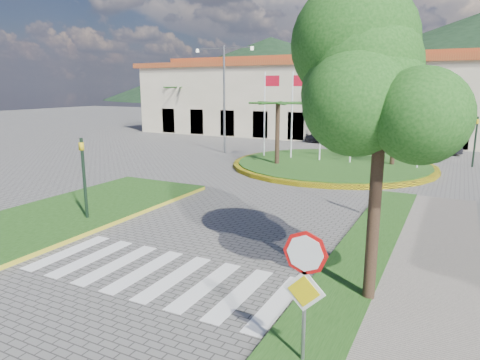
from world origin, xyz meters
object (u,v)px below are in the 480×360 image
at_px(roundabout_island, 332,164).
at_px(white_van, 285,131).
at_px(deciduous_tree, 383,80).
at_px(car_dark_b, 434,146).
at_px(car_dark_a, 323,137).
at_px(stop_sign, 305,278).

xyz_separation_m(roundabout_island, white_van, (-8.42, 13.33, 0.48)).
distance_m(deciduous_tree, car_dark_b, 26.16).
relative_size(deciduous_tree, car_dark_a, 2.19).
distance_m(roundabout_island, car_dark_a, 11.93).
height_order(white_van, car_dark_b, white_van).
relative_size(roundabout_island, stop_sign, 4.79).
height_order(car_dark_a, car_dark_b, car_dark_b).
height_order(roundabout_island, car_dark_a, roundabout_island).
xyz_separation_m(deciduous_tree, car_dark_a, (-9.46, 28.25, -4.65)).
bearing_deg(white_van, car_dark_a, -117.29).
distance_m(stop_sign, white_van, 35.94).
height_order(stop_sign, deciduous_tree, deciduous_tree).
bearing_deg(deciduous_tree, stop_sign, -101.18).
relative_size(roundabout_island, car_dark_a, 4.09).
height_order(stop_sign, car_dark_a, stop_sign).
bearing_deg(car_dark_a, stop_sign, -167.15).
bearing_deg(car_dark_b, white_van, 67.09).
bearing_deg(stop_sign, deciduous_tree, 78.82).
distance_m(deciduous_tree, car_dark_a, 30.15).
xyz_separation_m(stop_sign, car_dark_b, (0.54, 28.80, -1.14)).
bearing_deg(white_van, deciduous_tree, -157.61).
height_order(roundabout_island, deciduous_tree, deciduous_tree).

